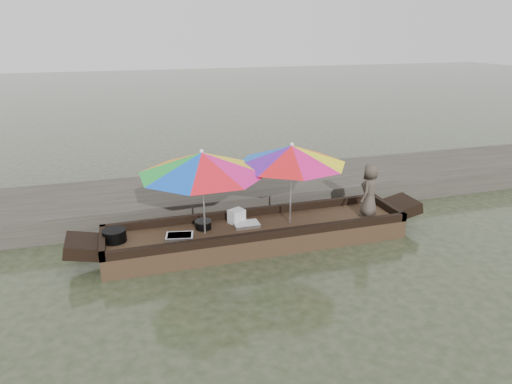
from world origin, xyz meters
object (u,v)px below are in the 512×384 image
object	(u,v)px
tray_crayfish	(180,237)
tray_scallop	(246,224)
vendor	(370,190)
umbrella_stern	(291,184)
boat_hull	(258,235)
charcoal_grill	(203,225)
supply_bag	(237,216)
cooking_pot	(114,236)
umbrella_bow	(203,193)

from	to	relation	value
tray_crayfish	tray_scallop	size ratio (longest dim) A/B	1.00
vendor	umbrella_stern	bearing A→B (deg)	-44.38
boat_hull	charcoal_grill	world-z (taller)	charcoal_grill
vendor	supply_bag	bearing A→B (deg)	-49.42
boat_hull	tray_scallop	world-z (taller)	tray_scallop
boat_hull	supply_bag	size ratio (longest dim) A/B	19.95
boat_hull	charcoal_grill	distance (m)	1.03
tray_crayfish	umbrella_stern	distance (m)	2.23
supply_bag	umbrella_stern	bearing A→B (deg)	-17.06
tray_crayfish	umbrella_stern	bearing A→B (deg)	3.49
boat_hull	cooking_pot	bearing A→B (deg)	176.84
tray_scallop	tray_crayfish	bearing A→B (deg)	-170.24
tray_crayfish	umbrella_stern	xyz separation A→B (m)	(2.11, 0.13, 0.73)
umbrella_stern	vendor	bearing A→B (deg)	-4.03
tray_scallop	boat_hull	bearing A→B (deg)	-25.24
tray_scallop	charcoal_grill	bearing A→B (deg)	170.87
vendor	charcoal_grill	bearing A→B (deg)	-46.19
boat_hull	cooking_pot	world-z (taller)	cooking_pot
tray_scallop	supply_bag	bearing A→B (deg)	122.73
cooking_pot	tray_scallop	world-z (taller)	cooking_pot
cooking_pot	tray_crayfish	size ratio (longest dim) A/B	0.86
boat_hull	supply_bag	xyz separation A→B (m)	(-0.32, 0.30, 0.30)
boat_hull	umbrella_stern	world-z (taller)	umbrella_stern
vendor	umbrella_stern	world-z (taller)	umbrella_stern
cooking_pot	charcoal_grill	distance (m)	1.57
supply_bag	vendor	size ratio (longest dim) A/B	0.27
tray_scallop	supply_bag	xyz separation A→B (m)	(-0.13, 0.21, 0.10)
umbrella_stern	boat_hull	bearing A→B (deg)	180.00
umbrella_bow	umbrella_stern	distance (m)	1.63
boat_hull	tray_crayfish	world-z (taller)	tray_crayfish
boat_hull	supply_bag	distance (m)	0.53
tray_scallop	vendor	distance (m)	2.48
charcoal_grill	vendor	distance (m)	3.26
boat_hull	umbrella_bow	world-z (taller)	umbrella_bow
umbrella_bow	umbrella_stern	xyz separation A→B (m)	(1.63, 0.00, 0.00)
boat_hull	charcoal_grill	size ratio (longest dim) A/B	18.85
charcoal_grill	supply_bag	xyz separation A→B (m)	(0.65, 0.08, 0.06)
boat_hull	cooking_pot	distance (m)	2.56
charcoal_grill	supply_bag	world-z (taller)	supply_bag
boat_hull	vendor	size ratio (longest dim) A/B	5.32
tray_scallop	vendor	xyz separation A→B (m)	(2.43, -0.20, 0.50)
boat_hull	tray_crayfish	size ratio (longest dim) A/B	11.94
vendor	tray_crayfish	bearing A→B (deg)	-40.10
cooking_pot	charcoal_grill	xyz separation A→B (m)	(1.57, 0.08, -0.04)
umbrella_bow	cooking_pot	bearing A→B (deg)	174.82
boat_hull	tray_crayfish	xyz separation A→B (m)	(-1.46, -0.13, 0.22)
boat_hull	umbrella_bow	bearing A→B (deg)	180.00
boat_hull	umbrella_stern	distance (m)	1.15
charcoal_grill	umbrella_stern	size ratio (longest dim) A/B	0.15
umbrella_bow	tray_crayfish	bearing A→B (deg)	-164.78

